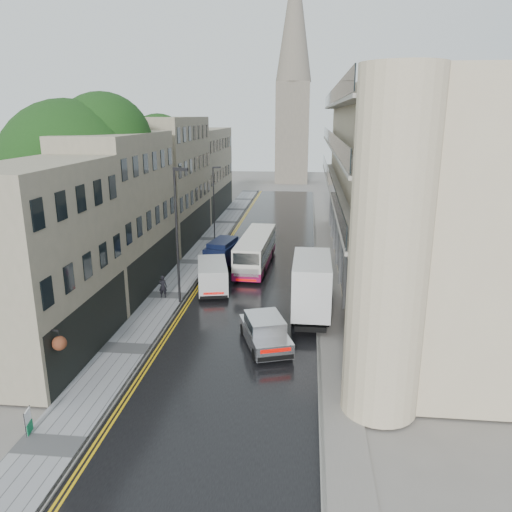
% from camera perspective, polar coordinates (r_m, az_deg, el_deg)
% --- Properties ---
extents(ground, '(200.00, 200.00, 0.00)m').
position_cam_1_polar(ground, '(18.23, -8.39, -26.88)').
color(ground, slate).
rests_on(ground, ground).
extents(road, '(9.00, 85.00, 0.02)m').
position_cam_1_polar(road, '(42.40, 0.69, -1.03)').
color(road, black).
rests_on(road, ground).
extents(left_sidewalk, '(2.70, 85.00, 0.12)m').
position_cam_1_polar(left_sidewalk, '(43.30, -7.04, -0.73)').
color(left_sidewalk, gray).
rests_on(left_sidewalk, ground).
extents(right_sidewalk, '(1.80, 85.00, 0.12)m').
position_cam_1_polar(right_sidewalk, '(42.26, 8.00, -1.18)').
color(right_sidewalk, slate).
rests_on(right_sidewalk, ground).
extents(old_shop_row, '(4.50, 56.00, 12.00)m').
position_cam_1_polar(old_shop_row, '(45.33, -11.06, 7.54)').
color(old_shop_row, gray).
rests_on(old_shop_row, ground).
extents(modern_block, '(8.00, 40.00, 14.00)m').
position_cam_1_polar(modern_block, '(39.81, 15.58, 7.59)').
color(modern_block, beige).
rests_on(modern_block, ground).
extents(church_spire, '(6.40, 6.40, 40.00)m').
position_cam_1_polar(church_spire, '(95.27, 4.32, 20.43)').
color(church_spire, '#746A5C').
rests_on(church_spire, ground).
extents(tree_near, '(10.56, 10.56, 13.89)m').
position_cam_1_polar(tree_near, '(37.09, -20.17, 6.55)').
color(tree_near, black).
rests_on(tree_near, ground).
extents(tree_far, '(9.24, 9.24, 12.46)m').
position_cam_1_polar(tree_far, '(48.98, -13.17, 8.29)').
color(tree_far, black).
rests_on(tree_far, ground).
extents(cream_bus, '(2.65, 9.84, 2.66)m').
position_cam_1_polar(cream_bus, '(39.23, -2.09, -0.40)').
color(cream_bus, white).
rests_on(cream_bus, road).
extents(white_lorry, '(2.30, 7.54, 3.95)m').
position_cam_1_polar(white_lorry, '(29.89, 4.34, -4.41)').
color(white_lorry, silver).
rests_on(white_lorry, road).
extents(silver_hatchback, '(3.36, 4.99, 1.72)m').
position_cam_1_polar(silver_hatchback, '(26.07, -0.11, -10.19)').
color(silver_hatchback, '#B6B6BB').
rests_on(silver_hatchback, road).
extents(white_van, '(3.00, 5.03, 2.13)m').
position_cam_1_polar(white_van, '(34.60, -6.45, -3.21)').
color(white_van, silver).
rests_on(white_van, road).
extents(navy_van, '(2.69, 5.03, 2.44)m').
position_cam_1_polar(navy_van, '(40.58, -5.65, -0.08)').
color(navy_van, black).
rests_on(navy_van, road).
extents(pedestrian, '(0.59, 0.40, 1.57)m').
position_cam_1_polar(pedestrian, '(35.04, -10.60, -3.45)').
color(pedestrian, black).
rests_on(pedestrian, left_sidewalk).
extents(lamp_post_near, '(1.03, 0.42, 8.97)m').
position_cam_1_polar(lamp_post_near, '(32.96, -9.01, 2.11)').
color(lamp_post_near, black).
rests_on(lamp_post_near, left_sidewalk).
extents(lamp_post_far, '(0.84, 0.39, 7.27)m').
position_cam_1_polar(lamp_post_far, '(50.21, -4.85, 5.97)').
color(lamp_post_far, black).
rests_on(lamp_post_far, left_sidewalk).
extents(estate_sign, '(0.18, 0.60, 0.99)m').
position_cam_1_polar(estate_sign, '(22.69, -24.60, -16.82)').
color(estate_sign, white).
rests_on(estate_sign, left_sidewalk).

